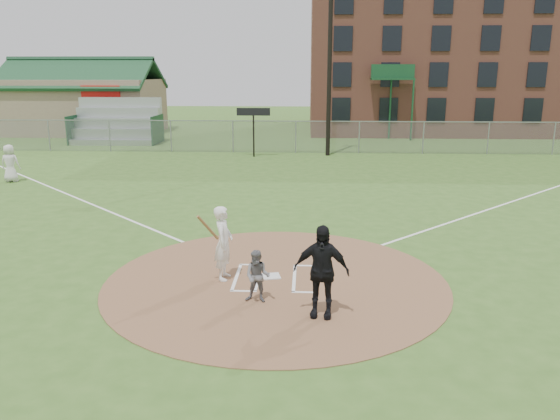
{
  "coord_description": "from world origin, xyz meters",
  "views": [
    {
      "loc": [
        0.73,
        -12.62,
        5.02
      ],
      "look_at": [
        0.0,
        2.0,
        1.3
      ],
      "focal_mm": 35.0,
      "sensor_mm": 36.0,
      "label": 1
    }
  ],
  "objects_px": {
    "ondeck_player": "(10,163)",
    "batter_at_plate": "(223,243)",
    "home_plate": "(271,276)",
    "umpire": "(321,271)",
    "catcher": "(258,276)"
  },
  "relations": [
    {
      "from": "home_plate",
      "to": "catcher",
      "type": "height_order",
      "value": "catcher"
    },
    {
      "from": "ondeck_player",
      "to": "umpire",
      "type": "bearing_deg",
      "value": 132.89
    },
    {
      "from": "catcher",
      "to": "home_plate",
      "type": "bearing_deg",
      "value": 91.02
    },
    {
      "from": "umpire",
      "to": "home_plate",
      "type": "bearing_deg",
      "value": 126.96
    },
    {
      "from": "home_plate",
      "to": "umpire",
      "type": "height_order",
      "value": "umpire"
    },
    {
      "from": "catcher",
      "to": "batter_at_plate",
      "type": "height_order",
      "value": "batter_at_plate"
    },
    {
      "from": "home_plate",
      "to": "ondeck_player",
      "type": "bearing_deg",
      "value": 138.03
    },
    {
      "from": "umpire",
      "to": "ondeck_player",
      "type": "height_order",
      "value": "umpire"
    },
    {
      "from": "ondeck_player",
      "to": "catcher",
      "type": "bearing_deg",
      "value": 131.31
    },
    {
      "from": "umpire",
      "to": "ondeck_player",
      "type": "xyz_separation_m",
      "value": [
        -14.16,
        13.85,
        -0.14
      ]
    },
    {
      "from": "home_plate",
      "to": "umpire",
      "type": "xyz_separation_m",
      "value": [
        1.18,
        -2.18,
        0.98
      ]
    },
    {
      "from": "ondeck_player",
      "to": "batter_at_plate",
      "type": "height_order",
      "value": "batter_at_plate"
    },
    {
      "from": "home_plate",
      "to": "ondeck_player",
      "type": "height_order",
      "value": "ondeck_player"
    },
    {
      "from": "home_plate",
      "to": "ondeck_player",
      "type": "distance_m",
      "value": 17.47
    },
    {
      "from": "ondeck_player",
      "to": "batter_at_plate",
      "type": "relative_size",
      "value": 0.95
    }
  ]
}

